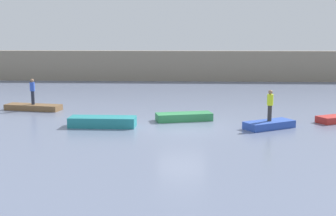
{
  "coord_description": "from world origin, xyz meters",
  "views": [
    {
      "loc": [
        0.23,
        -22.67,
        4.88
      ],
      "look_at": [
        -0.88,
        3.43,
        0.46
      ],
      "focal_mm": 46.11,
      "sensor_mm": 36.0,
      "label": 1
    }
  ],
  "objects_px": {
    "rowboat_blue": "(269,125)",
    "person_hiviz_shirt": "(270,104)",
    "rowboat_teal": "(103,122)",
    "rowboat_green": "(184,117)",
    "person_blue_shirt": "(32,90)",
    "rowboat_brown": "(33,107)"
  },
  "relations": [
    {
      "from": "rowboat_teal",
      "to": "person_blue_shirt",
      "type": "bearing_deg",
      "value": 138.85
    },
    {
      "from": "rowboat_teal",
      "to": "rowboat_green",
      "type": "relative_size",
      "value": 1.11
    },
    {
      "from": "rowboat_blue",
      "to": "rowboat_teal",
      "type": "bearing_deg",
      "value": 149.89
    },
    {
      "from": "rowboat_brown",
      "to": "person_blue_shirt",
      "type": "height_order",
      "value": "person_blue_shirt"
    },
    {
      "from": "rowboat_brown",
      "to": "rowboat_green",
      "type": "relative_size",
      "value": 1.16
    },
    {
      "from": "rowboat_green",
      "to": "person_blue_shirt",
      "type": "height_order",
      "value": "person_blue_shirt"
    },
    {
      "from": "rowboat_green",
      "to": "rowboat_blue",
      "type": "relative_size",
      "value": 1.17
    },
    {
      "from": "rowboat_green",
      "to": "person_hiviz_shirt",
      "type": "xyz_separation_m",
      "value": [
        4.53,
        -1.9,
        1.09
      ]
    },
    {
      "from": "rowboat_green",
      "to": "rowboat_blue",
      "type": "bearing_deg",
      "value": -36.63
    },
    {
      "from": "person_hiviz_shirt",
      "to": "person_blue_shirt",
      "type": "bearing_deg",
      "value": 160.78
    },
    {
      "from": "rowboat_brown",
      "to": "rowboat_green",
      "type": "height_order",
      "value": "rowboat_green"
    },
    {
      "from": "rowboat_blue",
      "to": "person_hiviz_shirt",
      "type": "xyz_separation_m",
      "value": [
        0.0,
        0.0,
        1.12
      ]
    },
    {
      "from": "person_blue_shirt",
      "to": "rowboat_teal",
      "type": "bearing_deg",
      "value": -42.09
    },
    {
      "from": "rowboat_green",
      "to": "rowboat_blue",
      "type": "xyz_separation_m",
      "value": [
        4.53,
        -1.9,
        -0.03
      ]
    },
    {
      "from": "rowboat_teal",
      "to": "person_blue_shirt",
      "type": "height_order",
      "value": "person_blue_shirt"
    },
    {
      "from": "rowboat_teal",
      "to": "rowboat_green",
      "type": "bearing_deg",
      "value": 24.39
    },
    {
      "from": "rowboat_brown",
      "to": "person_hiviz_shirt",
      "type": "distance_m",
      "value": 15.4
    },
    {
      "from": "rowboat_teal",
      "to": "person_hiviz_shirt",
      "type": "bearing_deg",
      "value": 0.92
    },
    {
      "from": "rowboat_teal",
      "to": "person_hiviz_shirt",
      "type": "distance_m",
      "value": 8.97
    },
    {
      "from": "person_blue_shirt",
      "to": "rowboat_green",
      "type": "bearing_deg",
      "value": -17.55
    },
    {
      "from": "rowboat_blue",
      "to": "person_hiviz_shirt",
      "type": "distance_m",
      "value": 1.12
    },
    {
      "from": "rowboat_teal",
      "to": "person_blue_shirt",
      "type": "relative_size",
      "value": 2.1
    }
  ]
}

